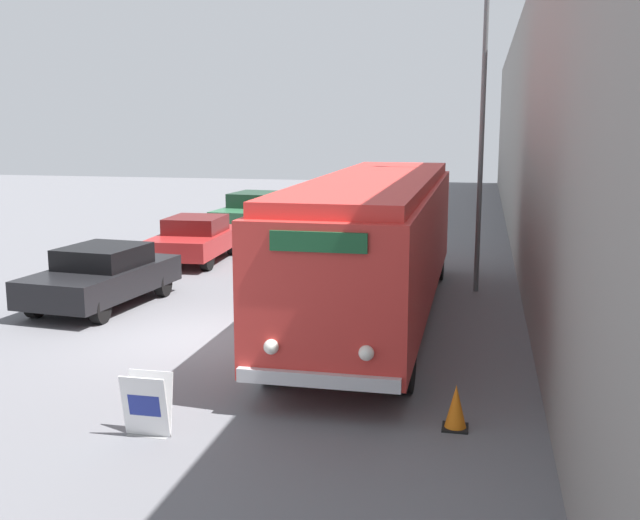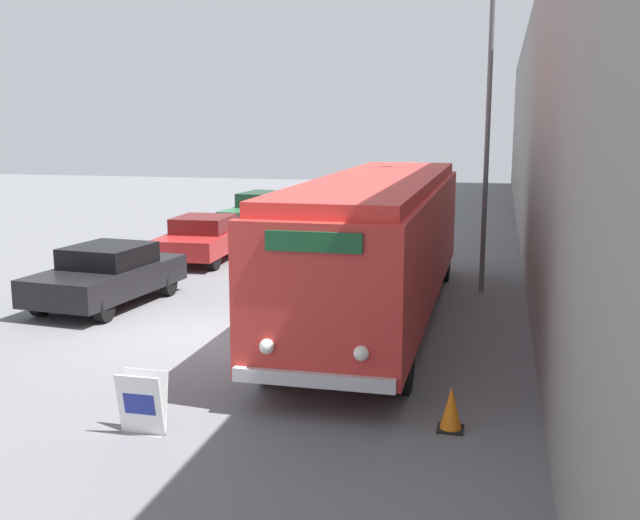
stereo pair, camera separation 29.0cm
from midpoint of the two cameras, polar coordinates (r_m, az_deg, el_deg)
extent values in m
plane|color=slate|center=(14.95, -9.60, -5.88)|extent=(80.00, 80.00, 0.00)
cube|color=gray|center=(23.32, 14.97, 9.26)|extent=(0.30, 60.00, 7.64)
cylinder|color=black|center=(12.23, -4.35, -7.04)|extent=(0.28, 1.00, 1.00)
cylinder|color=black|center=(11.82, 5.79, -7.69)|extent=(0.28, 1.00, 1.00)
cylinder|color=black|center=(20.45, 2.57, 0.12)|extent=(0.28, 1.00, 1.00)
cylinder|color=black|center=(20.20, 8.59, -0.12)|extent=(0.28, 1.00, 1.00)
cube|color=red|center=(15.87, 3.79, 1.34)|extent=(2.47, 11.46, 2.32)
cube|color=red|center=(15.71, 3.85, 5.96)|extent=(2.27, 11.00, 0.24)
cube|color=silver|center=(10.59, -0.98, -9.14)|extent=(2.35, 0.12, 0.20)
sphere|color=white|center=(10.65, -4.53, -6.62)|extent=(0.22, 0.22, 0.22)
sphere|color=white|center=(10.35, 2.74, -7.10)|extent=(0.22, 0.22, 0.22)
cube|color=#19512D|center=(10.14, -0.96, 1.39)|extent=(1.36, 0.06, 0.28)
cube|color=gray|center=(10.68, -13.71, -12.81)|extent=(0.58, 0.19, 0.01)
cube|color=white|center=(10.46, -14.00, -10.81)|extent=(0.64, 0.18, 0.87)
cube|color=white|center=(10.58, -13.63, -10.53)|extent=(0.64, 0.18, 0.87)
cube|color=navy|center=(10.44, -14.04, -10.73)|extent=(0.45, 0.06, 0.30)
cylinder|color=#595E60|center=(18.68, 11.75, 8.55)|extent=(0.12, 0.12, 7.23)
cylinder|color=black|center=(17.38, -21.34, -3.11)|extent=(0.22, 0.61, 0.61)
cylinder|color=black|center=(16.41, -16.90, -3.61)|extent=(0.22, 0.61, 0.61)
cylinder|color=black|center=(19.42, -16.48, -1.44)|extent=(0.22, 0.61, 0.61)
cylinder|color=black|center=(18.56, -12.31, -1.79)|extent=(0.22, 0.61, 0.61)
cube|color=black|center=(17.85, -16.72, -1.48)|extent=(2.28, 4.19, 0.61)
cube|color=black|center=(17.83, -16.63, 0.28)|extent=(1.78, 1.96, 0.47)
cylinder|color=black|center=(22.06, -12.89, 0.15)|extent=(0.22, 0.64, 0.64)
cylinder|color=black|center=(21.51, -8.99, 0.02)|extent=(0.22, 0.64, 0.64)
cylinder|color=black|center=(24.49, -10.56, 1.24)|extent=(0.22, 0.64, 0.64)
cylinder|color=black|center=(23.99, -7.00, 1.15)|extent=(0.22, 0.64, 0.64)
cube|color=#A52323|center=(22.95, -9.85, 1.37)|extent=(2.03, 4.12, 0.57)
cube|color=#5B1313|center=(22.97, -9.80, 2.69)|extent=(1.65, 1.89, 0.47)
cylinder|color=black|center=(27.66, -8.02, 2.42)|extent=(0.22, 0.69, 0.69)
cylinder|color=black|center=(27.03, -4.95, 2.30)|extent=(0.22, 0.69, 0.69)
cylinder|color=black|center=(30.45, -5.60, 3.21)|extent=(0.22, 0.69, 0.69)
cylinder|color=black|center=(29.88, -2.77, 3.11)|extent=(0.22, 0.69, 0.69)
cube|color=#2D6642|center=(28.70, -5.31, 3.43)|extent=(2.20, 4.61, 0.66)
cube|color=#193824|center=(28.73, -5.24, 4.64)|extent=(1.73, 2.13, 0.52)
cube|color=black|center=(10.73, 9.48, -12.48)|extent=(0.36, 0.36, 0.03)
cone|color=orange|center=(10.61, 9.53, -10.91)|extent=(0.30, 0.30, 0.60)
camera|label=1|loc=(0.15, -90.63, -0.12)|focal=42.00mm
camera|label=2|loc=(0.15, 89.37, 0.12)|focal=42.00mm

